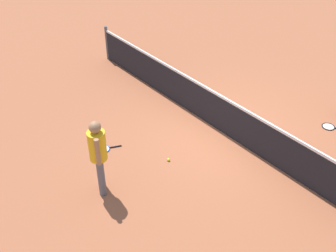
# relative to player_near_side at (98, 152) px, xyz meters

# --- Properties ---
(ground_plane) EXTENTS (40.00, 40.00, 0.00)m
(ground_plane) POSITION_rel_player_near_side_xyz_m (0.19, 3.27, -1.01)
(ground_plane) COLOR #9E5638
(court_net) EXTENTS (10.09, 0.09, 1.07)m
(court_net) POSITION_rel_player_near_side_xyz_m (0.19, 3.27, -0.51)
(court_net) COLOR #4C4C51
(court_net) RESTS_ON ground_plane
(player_near_side) EXTENTS (0.50, 0.46, 1.70)m
(player_near_side) POSITION_rel_player_near_side_xyz_m (0.00, 0.00, 0.00)
(player_near_side) COLOR #595960
(player_near_side) RESTS_ON ground_plane
(tennis_racket_near_player) EXTENTS (0.41, 0.60, 0.03)m
(tennis_racket_near_player) POSITION_rel_player_near_side_xyz_m (-1.09, 0.73, -1.00)
(tennis_racket_near_player) COLOR blue
(tennis_racket_near_player) RESTS_ON ground_plane
(tennis_racket_far_player) EXTENTS (0.60, 0.42, 0.03)m
(tennis_racket_far_player) POSITION_rel_player_near_side_xyz_m (1.71, 5.42, -1.00)
(tennis_racket_far_player) COLOR black
(tennis_racket_far_player) RESTS_ON ground_plane
(tennis_ball_by_net) EXTENTS (0.07, 0.07, 0.07)m
(tennis_ball_by_net) POSITION_rel_player_near_side_xyz_m (0.15, 1.60, -0.98)
(tennis_ball_by_net) COLOR #C6E033
(tennis_ball_by_net) RESTS_ON ground_plane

